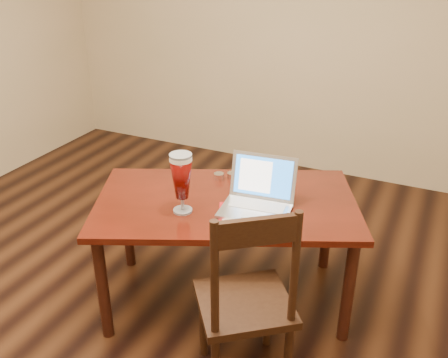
% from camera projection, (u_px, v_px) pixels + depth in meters
% --- Properties ---
extents(ground, '(5.00, 5.00, 0.00)m').
position_uv_depth(ground, '(138.00, 328.00, 2.81)').
color(ground, black).
rests_on(ground, ground).
extents(dining_table, '(1.64, 1.32, 1.00)m').
position_uv_depth(dining_table, '(225.00, 211.00, 2.77)').
color(dining_table, '#471109').
rests_on(dining_table, ground).
extents(dining_chair, '(0.58, 0.58, 1.00)m').
position_uv_depth(dining_chair, '(246.00, 303.00, 2.29)').
color(dining_chair, black).
rests_on(dining_chair, ground).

